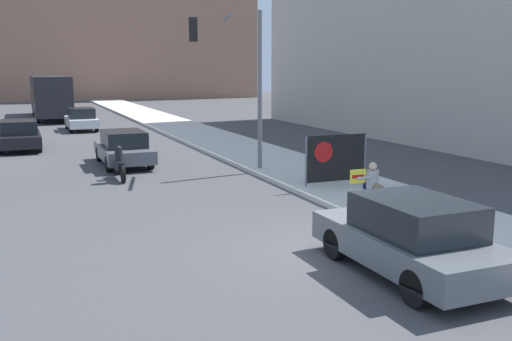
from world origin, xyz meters
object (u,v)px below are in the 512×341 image
traffic_light_pole (236,64)px  seated_protester (373,183)px  car_on_road_nearest (124,148)px  city_bus_on_road (50,94)px  car_on_road_distant (81,119)px  protest_banner (336,158)px  motorcycle_on_road (119,164)px  car_on_road_midblock (20,135)px  parked_car_curbside (411,237)px

traffic_light_pole → seated_protester: bearing=-78.6°
car_on_road_nearest → city_bus_on_road: 24.74m
car_on_road_nearest → car_on_road_distant: size_ratio=1.01×
seated_protester → car_on_road_distant: size_ratio=0.28×
protest_banner → city_bus_on_road: bearing=102.5°
motorcycle_on_road → traffic_light_pole: bearing=-7.1°
car_on_road_nearest → car_on_road_midblock: bearing=121.4°
city_bus_on_road → car_on_road_midblock: bearing=-97.4°
city_bus_on_road → motorcycle_on_road: city_bus_on_road is taller
car_on_road_nearest → car_on_road_midblock: (-3.88, 6.36, 0.01)m
car_on_road_midblock → car_on_road_distant: (3.69, 8.12, -0.01)m
parked_car_curbside → car_on_road_nearest: 15.05m
traffic_light_pole → car_on_road_distant: traffic_light_pole is taller
car_on_road_midblock → parked_car_curbside: bearing=-72.3°
seated_protester → car_on_road_midblock: bearing=140.5°
car_on_road_nearest → car_on_road_midblock: car_on_road_midblock is taller
car_on_road_midblock → car_on_road_nearest: bearing=-58.6°
protest_banner → parked_car_curbside: protest_banner is taller
parked_car_curbside → city_bus_on_road: 39.70m
protest_banner → car_on_road_midblock: protest_banner is taller
car_on_road_midblock → car_on_road_distant: car_on_road_midblock is taller
traffic_light_pole → city_bus_on_road: traffic_light_pole is taller
city_bus_on_road → seated_protester: bearing=-79.5°
protest_banner → motorcycle_on_road: size_ratio=1.01×
parked_car_curbside → city_bus_on_road: (-4.36, 39.44, 1.15)m
seated_protester → parked_car_curbside: parked_car_curbside is taller
car_on_road_distant → motorcycle_on_road: size_ratio=1.93×
traffic_light_pole → car_on_road_nearest: (-3.61, 3.39, -3.35)m
parked_car_curbside → seated_protester: bearing=64.1°
city_bus_on_road → car_on_road_nearest: bearing=-86.5°
car_on_road_distant → protest_banner: bearing=-75.2°
car_on_road_nearest → motorcycle_on_road: bearing=-103.1°
seated_protester → city_bus_on_road: size_ratio=0.10×
seated_protester → parked_car_curbside: size_ratio=0.28×
protest_banner → motorcycle_on_road: (-6.25, 4.49, -0.50)m
protest_banner → car_on_road_distant: 22.59m
traffic_light_pole → parked_car_curbside: (-0.75, -11.38, -3.31)m
seated_protester → motorcycle_on_road: bearing=149.7°
protest_banner → city_bus_on_road: size_ratio=0.19×
traffic_light_pole → car_on_road_distant: bearing=102.0°
motorcycle_on_road → city_bus_on_road: bearing=91.7°
traffic_light_pole → car_on_road_distant: (-3.80, 17.88, -3.34)m
traffic_light_pole → parked_car_curbside: traffic_light_pole is taller
seated_protester → protest_banner: protest_banner is taller
traffic_light_pole → motorcycle_on_road: bearing=172.9°
seated_protester → car_on_road_midblock: (-8.90, 16.71, -0.09)m
protest_banner → parked_car_curbside: (-2.72, -7.42, -0.28)m
car_on_road_distant → city_bus_on_road: (-1.31, 10.18, 1.19)m
car_on_road_distant → motorcycle_on_road: car_on_road_distant is taller
motorcycle_on_road → car_on_road_nearest: bearing=76.9°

